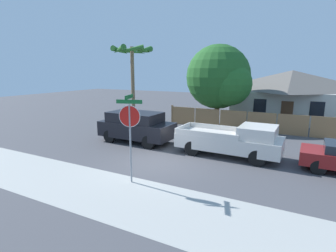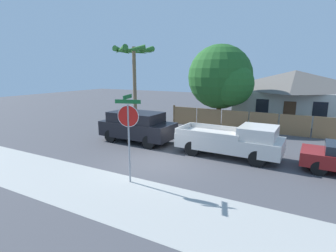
{
  "view_description": "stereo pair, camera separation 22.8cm",
  "coord_description": "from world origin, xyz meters",
  "px_view_note": "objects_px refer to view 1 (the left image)",
  "views": [
    {
      "loc": [
        6.1,
        -10.44,
        4.36
      ],
      "look_at": [
        0.05,
        1.16,
        1.6
      ],
      "focal_mm": 28.0,
      "sensor_mm": 36.0,
      "label": 1
    },
    {
      "loc": [
        6.3,
        -10.33,
        4.36
      ],
      "look_at": [
        0.05,
        1.16,
        1.6
      ],
      "focal_mm": 28.0,
      "sensor_mm": 36.0,
      "label": 2
    }
  ],
  "objects_px": {
    "palm_tree": "(132,57)",
    "orange_pickup": "(233,140)",
    "red_suv": "(136,126)",
    "house": "(291,94)",
    "stop_sign": "(130,123)",
    "oak_tree": "(221,78)"
  },
  "relations": [
    {
      "from": "oak_tree",
      "to": "palm_tree",
      "type": "bearing_deg",
      "value": -149.68
    },
    {
      "from": "oak_tree",
      "to": "palm_tree",
      "type": "xyz_separation_m",
      "value": [
        -6.06,
        -3.55,
        1.64
      ]
    },
    {
      "from": "house",
      "to": "orange_pickup",
      "type": "xyz_separation_m",
      "value": [
        -1.92,
        -13.25,
        -1.44
      ]
    },
    {
      "from": "house",
      "to": "palm_tree",
      "type": "relative_size",
      "value": 1.6
    },
    {
      "from": "house",
      "to": "orange_pickup",
      "type": "height_order",
      "value": "house"
    },
    {
      "from": "orange_pickup",
      "to": "stop_sign",
      "type": "xyz_separation_m",
      "value": [
        -2.75,
        -5.13,
        1.55
      ]
    },
    {
      "from": "palm_tree",
      "to": "red_suv",
      "type": "distance_m",
      "value": 6.82
    },
    {
      "from": "palm_tree",
      "to": "orange_pickup",
      "type": "relative_size",
      "value": 1.18
    },
    {
      "from": "red_suv",
      "to": "orange_pickup",
      "type": "bearing_deg",
      "value": 1.06
    },
    {
      "from": "house",
      "to": "orange_pickup",
      "type": "bearing_deg",
      "value": -98.25
    },
    {
      "from": "house",
      "to": "palm_tree",
      "type": "bearing_deg",
      "value": -140.61
    },
    {
      "from": "oak_tree",
      "to": "orange_pickup",
      "type": "xyz_separation_m",
      "value": [
        3.05,
        -7.74,
        -2.92
      ]
    },
    {
      "from": "red_suv",
      "to": "orange_pickup",
      "type": "xyz_separation_m",
      "value": [
        5.99,
        -0.01,
        -0.17
      ]
    },
    {
      "from": "house",
      "to": "stop_sign",
      "type": "xyz_separation_m",
      "value": [
        -4.67,
        -18.38,
        0.11
      ]
    },
    {
      "from": "red_suv",
      "to": "orange_pickup",
      "type": "height_order",
      "value": "red_suv"
    },
    {
      "from": "oak_tree",
      "to": "red_suv",
      "type": "distance_m",
      "value": 8.71
    },
    {
      "from": "house",
      "to": "oak_tree",
      "type": "height_order",
      "value": "oak_tree"
    },
    {
      "from": "orange_pickup",
      "to": "palm_tree",
      "type": "bearing_deg",
      "value": 156.42
    },
    {
      "from": "stop_sign",
      "to": "house",
      "type": "bearing_deg",
      "value": 58.22
    },
    {
      "from": "red_suv",
      "to": "oak_tree",
      "type": "bearing_deg",
      "value": 70.31
    },
    {
      "from": "red_suv",
      "to": "orange_pickup",
      "type": "distance_m",
      "value": 5.99
    },
    {
      "from": "house",
      "to": "red_suv",
      "type": "height_order",
      "value": "house"
    }
  ]
}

